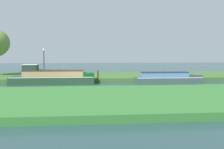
{
  "coord_description": "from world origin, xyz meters",
  "views": [
    {
      "loc": [
        1.06,
        -24.58,
        3.05
      ],
      "look_at": [
        3.51,
        1.2,
        0.9
      ],
      "focal_mm": 40.0,
      "sensor_mm": 36.0,
      "label": 1
    }
  ],
  "objects": [
    {
      "name": "riverbank_far",
      "position": [
        0.0,
        7.0,
        0.2
      ],
      "size": [
        72.0,
        10.0,
        0.4
      ],
      "primitive_type": "cube",
      "color": "#3D682E",
      "rests_on": "ground_plane"
    },
    {
      "name": "riverbank_near",
      "position": [
        0.0,
        -9.0,
        0.2
      ],
      "size": [
        72.0,
        10.0,
        0.4
      ],
      "primitive_type": "cube",
      "color": "#347331",
      "rests_on": "ground_plane"
    },
    {
      "name": "mooring_post_near",
      "position": [
        2.07,
        2.34,
        0.84
      ],
      "size": [
        0.16,
        0.16,
        0.87
      ],
      "primitive_type": "cylinder",
      "color": "#4A3427",
      "rests_on": "riverbank_far"
    },
    {
      "name": "lamp_post",
      "position": [
        -3.82,
        3.54,
        2.39
      ],
      "size": [
        0.24,
        0.24,
        3.21
      ],
      "color": "#333338",
      "rests_on": "riverbank_far"
    },
    {
      "name": "slate_narrowboat",
      "position": [
        9.53,
        1.2,
        0.49
      ],
      "size": [
        7.09,
        1.56,
        1.14
      ],
      "color": "#3E524C",
      "rests_on": "ground_plane"
    },
    {
      "name": "ground_plane",
      "position": [
        0.0,
        0.0,
        0.0
      ],
      "size": [
        120.0,
        120.0,
        0.0
      ],
      "primitive_type": "plane",
      "color": "#254345"
    },
    {
      "name": "forest_barge",
      "position": [
        -2.54,
        1.2,
        0.68
      ],
      "size": [
        8.39,
        2.19,
        2.0
      ],
      "color": "#224328",
      "rests_on": "ground_plane"
    }
  ]
}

